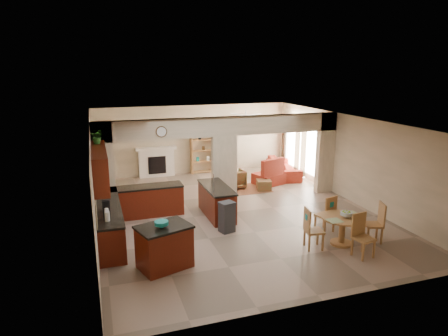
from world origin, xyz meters
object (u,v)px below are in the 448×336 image
object	(u,v)px
kitchen_island	(164,247)
sofa	(283,167)
dining_table	(342,226)
armchair	(234,179)

from	to	relation	value
kitchen_island	sofa	world-z (taller)	kitchen_island
dining_table	sofa	bearing A→B (deg)	76.43
kitchen_island	armchair	world-z (taller)	kitchen_island
kitchen_island	armchair	size ratio (longest dim) A/B	1.77
dining_table	sofa	distance (m)	6.48
kitchen_island	dining_table	distance (m)	4.40
dining_table	kitchen_island	bearing A→B (deg)	177.28
armchair	sofa	bearing A→B (deg)	-160.23
dining_table	armchair	size ratio (longest dim) A/B	1.43
kitchen_island	dining_table	world-z (taller)	kitchen_island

